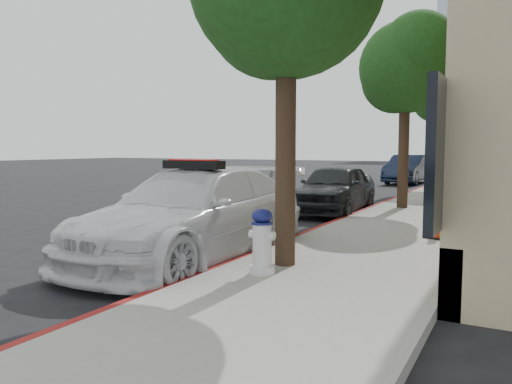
{
  "coord_description": "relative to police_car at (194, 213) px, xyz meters",
  "views": [
    {
      "loc": [
        5.97,
        -8.6,
        1.88
      ],
      "look_at": [
        1.32,
        0.02,
        1.0
      ],
      "focal_mm": 35.0,
      "sensor_mm": 36.0,
      "label": 1
    }
  ],
  "objects": [
    {
      "name": "curb_strip",
      "position": [
        0.98,
        11.73,
        -0.69
      ],
      "size": [
        0.12,
        50.0,
        0.15
      ],
      "primitive_type": "cube",
      "color": "maroon",
      "rests_on": "ground"
    },
    {
      "name": "tree_far",
      "position": [
        1.85,
        15.72,
        3.62
      ],
      "size": [
        3.1,
        3.0,
        5.81
      ],
      "color": "black",
      "rests_on": "sidewalk"
    },
    {
      "name": "ground",
      "position": [
        -1.08,
        1.73,
        -0.77
      ],
      "size": [
        120.0,
        120.0,
        0.0
      ],
      "primitive_type": "plane",
      "color": "black",
      "rests_on": "ground"
    },
    {
      "name": "police_car",
      "position": [
        0.0,
        0.0,
        0.0
      ],
      "size": [
        2.19,
        5.29,
        1.68
      ],
      "rotation": [
        0.0,
        0.0,
        -0.01
      ],
      "color": "silver",
      "rests_on": "ground"
    },
    {
      "name": "sidewalk",
      "position": [
        2.52,
        11.73,
        -0.69
      ],
      "size": [
        3.2,
        50.0,
        0.15
      ],
      "primitive_type": "cube",
      "color": "gray",
      "rests_on": "ground"
    },
    {
      "name": "parked_car_mid",
      "position": [
        0.12,
        6.73,
        -0.06
      ],
      "size": [
        1.86,
        4.24,
        1.42
      ],
      "primitive_type": "imported",
      "rotation": [
        0.0,
        0.0,
        0.05
      ],
      "color": "black",
      "rests_on": "ground"
    },
    {
      "name": "tower_left",
      "position": [
        -5.08,
        121.73,
        29.23
      ],
      "size": [
        18.0,
        14.0,
        60.0
      ],
      "primitive_type": "cube",
      "color": "#9EA8B7",
      "rests_on": "ground"
    },
    {
      "name": "parked_car_far",
      "position": [
        -0.44,
        19.68,
        -0.02
      ],
      "size": [
        1.73,
        4.56,
        1.49
      ],
      "primitive_type": "imported",
      "rotation": [
        0.0,
        0.0,
        -0.03
      ],
      "color": "#161F38",
      "rests_on": "ground"
    },
    {
      "name": "fire_hydrant",
      "position": [
        1.78,
        -0.92,
        -0.18
      ],
      "size": [
        0.37,
        0.35,
        0.9
      ],
      "rotation": [
        0.0,
        0.0,
        0.05
      ],
      "color": "silver",
      "rests_on": "sidewalk"
    },
    {
      "name": "traffic_cone",
      "position": [
        3.47,
        3.04,
        -0.26
      ],
      "size": [
        0.47,
        0.47,
        0.72
      ],
      "rotation": [
        0.0,
        0.0,
        -0.3
      ],
      "color": "black",
      "rests_on": "sidewalk"
    },
    {
      "name": "tree_mid",
      "position": [
        1.85,
        7.72,
        3.39
      ],
      "size": [
        2.77,
        2.64,
        5.43
      ],
      "color": "black",
      "rests_on": "sidewalk"
    }
  ]
}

